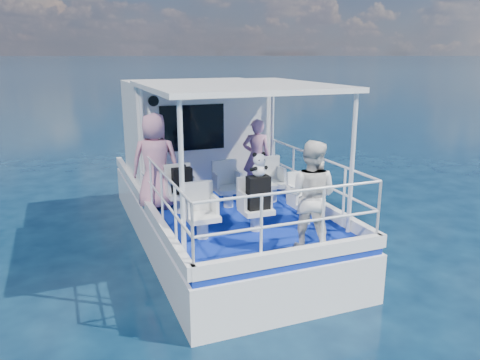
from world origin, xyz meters
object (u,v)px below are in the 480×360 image
Objects in this scene: backpack_center at (258,193)px; passenger_port_fwd at (155,162)px; panda at (259,164)px; passenger_stbd_aft at (310,196)px.

passenger_port_fwd is at bearing 125.81° from backpack_center.
passenger_port_fwd is at bearing 125.98° from panda.
backpack_center is 1.40× the size of panda.
passenger_port_fwd is 4.63× the size of panda.
passenger_port_fwd is 3.14m from passenger_stbd_aft.
backpack_center is at bearing 144.54° from passenger_port_fwd.
passenger_stbd_aft is at bearing -65.21° from backpack_center.
passenger_port_fwd is 1.10× the size of passenger_stbd_aft.
panda is (0.01, 0.00, 0.46)m from backpack_center.
passenger_port_fwd reaches higher than panda.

